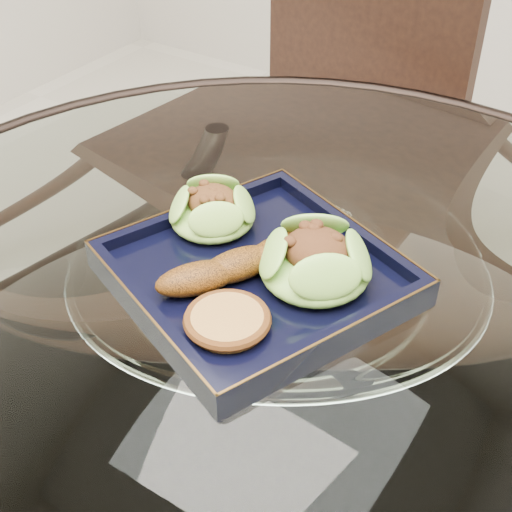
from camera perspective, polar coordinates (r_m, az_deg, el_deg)
The scene contains 7 objects.
dining_table at distance 0.88m, azimuth 1.48°, elevation -11.31°, with size 1.13×1.13×0.77m.
dining_chair at distance 1.34m, azimuth 5.13°, elevation 5.58°, with size 0.47×0.47×0.99m.
navy_plate at distance 0.77m, azimuth 0.00°, elevation -1.78°, with size 0.27×0.27×0.02m, color black.
lettuce_wrap_left at distance 0.82m, azimuth -3.53°, elevation 3.47°, with size 0.10×0.10×0.04m, color #6EA931.
lettuce_wrap_right at distance 0.74m, azimuth 4.77°, elevation -0.67°, with size 0.11×0.11×0.04m, color #5A9E2D.
roasted_plantain at distance 0.74m, azimuth -1.41°, elevation -0.70°, with size 0.17×0.04×0.03m, color #6A370B.
crumb_patty at distance 0.69m, azimuth -2.31°, elevation -5.23°, with size 0.07×0.07×0.01m, color #A27B36.
Camera 1 is at (0.30, -0.49, 1.26)m, focal length 50.00 mm.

